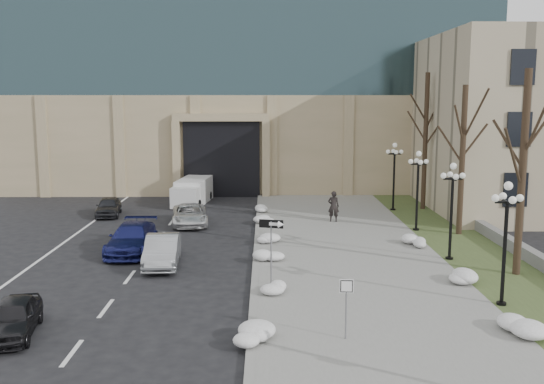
{
  "coord_description": "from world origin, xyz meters",
  "views": [
    {
      "loc": [
        -0.54,
        -15.68,
        7.74
      ],
      "look_at": [
        -0.24,
        11.75,
        3.5
      ],
      "focal_mm": 40.0,
      "sensor_mm": 36.0,
      "label": 1
    }
  ],
  "objects_px": {
    "car_a": "(13,318)",
    "car_d": "(190,215)",
    "one_way_sign": "(275,232)",
    "car_e": "(109,207)",
    "box_truck": "(192,192)",
    "pedestrian": "(333,206)",
    "car_b": "(162,251)",
    "lamppost_a": "(506,227)",
    "lamppost_d": "(394,167)",
    "car_c": "(132,238)",
    "keep_sign": "(346,296)",
    "lamppost_c": "(418,180)",
    "lamppost_b": "(452,198)"
  },
  "relations": [
    {
      "from": "car_a",
      "to": "car_d",
      "type": "height_order",
      "value": "car_d"
    },
    {
      "from": "car_a",
      "to": "one_way_sign",
      "type": "bearing_deg",
      "value": 20.37
    },
    {
      "from": "car_e",
      "to": "box_truck",
      "type": "xyz_separation_m",
      "value": [
        5.02,
        4.74,
        0.25
      ]
    },
    {
      "from": "car_a",
      "to": "pedestrian",
      "type": "xyz_separation_m",
      "value": [
        12.57,
        18.04,
        0.47
      ]
    },
    {
      "from": "car_b",
      "to": "car_a",
      "type": "bearing_deg",
      "value": -116.98
    },
    {
      "from": "one_way_sign",
      "to": "lamppost_a",
      "type": "distance_m",
      "value": 8.84
    },
    {
      "from": "car_d",
      "to": "lamppost_a",
      "type": "bearing_deg",
      "value": -56.06
    },
    {
      "from": "car_d",
      "to": "lamppost_d",
      "type": "height_order",
      "value": "lamppost_d"
    },
    {
      "from": "car_c",
      "to": "lamppost_a",
      "type": "distance_m",
      "value": 17.86
    },
    {
      "from": "car_a",
      "to": "one_way_sign",
      "type": "xyz_separation_m",
      "value": [
        8.72,
        5.05,
        1.73
      ]
    },
    {
      "from": "car_e",
      "to": "pedestrian",
      "type": "bearing_deg",
      "value": -17.67
    },
    {
      "from": "car_a",
      "to": "lamppost_d",
      "type": "distance_m",
      "value": 28.05
    },
    {
      "from": "car_e",
      "to": "keep_sign",
      "type": "xyz_separation_m",
      "value": [
        13.02,
        -21.34,
        0.91
      ]
    },
    {
      "from": "car_c",
      "to": "car_d",
      "type": "distance_m",
      "value": 7.11
    },
    {
      "from": "car_c",
      "to": "keep_sign",
      "type": "height_order",
      "value": "keep_sign"
    },
    {
      "from": "lamppost_a",
      "to": "car_a",
      "type": "bearing_deg",
      "value": -171.54
    },
    {
      "from": "one_way_sign",
      "to": "lamppost_d",
      "type": "distance_m",
      "value": 18.99
    },
    {
      "from": "car_d",
      "to": "car_a",
      "type": "bearing_deg",
      "value": -109.45
    },
    {
      "from": "car_b",
      "to": "car_e",
      "type": "height_order",
      "value": "car_b"
    },
    {
      "from": "car_c",
      "to": "car_e",
      "type": "height_order",
      "value": "car_c"
    },
    {
      "from": "car_b",
      "to": "lamppost_c",
      "type": "xyz_separation_m",
      "value": [
        13.67,
        7.13,
        2.36
      ]
    },
    {
      "from": "car_d",
      "to": "lamppost_b",
      "type": "bearing_deg",
      "value": -40.41
    },
    {
      "from": "car_b",
      "to": "one_way_sign",
      "type": "distance_m",
      "value": 6.43
    },
    {
      "from": "car_c",
      "to": "car_d",
      "type": "bearing_deg",
      "value": 73.05
    },
    {
      "from": "box_truck",
      "to": "lamppost_d",
      "type": "distance_m",
      "value": 14.82
    },
    {
      "from": "pedestrian",
      "to": "lamppost_c",
      "type": "bearing_deg",
      "value": 156.41
    },
    {
      "from": "car_b",
      "to": "lamppost_d",
      "type": "relative_size",
      "value": 0.91
    },
    {
      "from": "car_a",
      "to": "box_truck",
      "type": "xyz_separation_m",
      "value": [
        2.89,
        25.39,
        0.26
      ]
    },
    {
      "from": "lamppost_d",
      "to": "keep_sign",
      "type": "bearing_deg",
      "value": -105.44
    },
    {
      "from": "box_truck",
      "to": "lamppost_a",
      "type": "xyz_separation_m",
      "value": [
        14.28,
        -22.84,
        2.2
      ]
    },
    {
      "from": "car_e",
      "to": "car_d",
      "type": "bearing_deg",
      "value": -34.78
    },
    {
      "from": "keep_sign",
      "to": "car_d",
      "type": "bearing_deg",
      "value": 114.68
    },
    {
      "from": "car_a",
      "to": "lamppost_c",
      "type": "relative_size",
      "value": 0.76
    },
    {
      "from": "car_a",
      "to": "lamppost_d",
      "type": "xyz_separation_m",
      "value": [
        17.16,
        22.05,
        2.46
      ]
    },
    {
      "from": "car_b",
      "to": "lamppost_d",
      "type": "distance_m",
      "value": 19.45
    },
    {
      "from": "car_b",
      "to": "pedestrian",
      "type": "height_order",
      "value": "pedestrian"
    },
    {
      "from": "car_b",
      "to": "car_d",
      "type": "distance_m",
      "value": 9.27
    },
    {
      "from": "car_b",
      "to": "pedestrian",
      "type": "bearing_deg",
      "value": 42.21
    },
    {
      "from": "car_a",
      "to": "lamppost_d",
      "type": "height_order",
      "value": "lamppost_d"
    },
    {
      "from": "keep_sign",
      "to": "box_truck",
      "type": "bearing_deg",
      "value": 110.19
    },
    {
      "from": "car_a",
      "to": "lamppost_c",
      "type": "distance_m",
      "value": 23.29
    },
    {
      "from": "car_a",
      "to": "car_e",
      "type": "height_order",
      "value": "car_e"
    },
    {
      "from": "car_d",
      "to": "lamppost_d",
      "type": "relative_size",
      "value": 0.96
    },
    {
      "from": "car_b",
      "to": "keep_sign",
      "type": "relative_size",
      "value": 2.06
    },
    {
      "from": "box_truck",
      "to": "one_way_sign",
      "type": "xyz_separation_m",
      "value": [
        5.83,
        -20.33,
        1.47
      ]
    },
    {
      "from": "car_c",
      "to": "lamppost_b",
      "type": "distance_m",
      "value": 15.9
    },
    {
      "from": "car_e",
      "to": "lamppost_d",
      "type": "relative_size",
      "value": 0.77
    },
    {
      "from": "lamppost_a",
      "to": "one_way_sign",
      "type": "bearing_deg",
      "value": 163.5
    },
    {
      "from": "car_c",
      "to": "keep_sign",
      "type": "bearing_deg",
      "value": -51.02
    },
    {
      "from": "one_way_sign",
      "to": "lamppost_a",
      "type": "bearing_deg",
      "value": -1.56
    }
  ]
}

